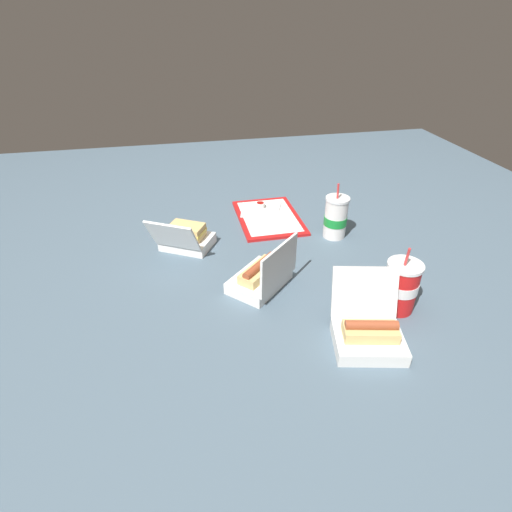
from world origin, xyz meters
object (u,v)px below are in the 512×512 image
plastic_fork (279,207)px  clamshell_sandwich_corner (186,238)px  clamshell_hotdog_front (368,332)px  soda_cup_left (336,218)px  soda_cup_right (401,286)px  food_tray (269,217)px  ketchup_cup (260,205)px  clamshell_hotdog_back (262,276)px

plastic_fork → clamshell_sandwich_corner: 0.50m
clamshell_hotdog_front → soda_cup_left: soda_cup_left is taller
clamshell_hotdog_front → soda_cup_right: (-0.12, 0.16, 0.04)m
food_tray → soda_cup_right: bearing=20.3°
clamshell_sandwich_corner → soda_cup_left: 0.59m
ketchup_cup → clamshell_hotdog_back: bearing=-11.9°
clamshell_sandwich_corner → clamshell_hotdog_front: size_ratio=1.11×
food_tray → plastic_fork: 0.10m
ketchup_cup → clamshell_sandwich_corner: size_ratio=0.15×
food_tray → soda_cup_left: size_ratio=1.63×
clamshell_hotdog_back → clamshell_sandwich_corner: size_ratio=0.93×
ketchup_cup → soda_cup_left: (0.29, 0.24, 0.06)m
clamshell_hotdog_front → ketchup_cup: bearing=-173.0°
clamshell_sandwich_corner → clamshell_hotdog_front: 0.77m
clamshell_hotdog_front → soda_cup_right: 0.20m
ketchup_cup → clamshell_sandwich_corner: (0.26, -0.35, 0.02)m
plastic_fork → ketchup_cup: bearing=-78.9°
soda_cup_left → plastic_fork: bearing=-150.1°
plastic_fork → soda_cup_left: soda_cup_left is taller
food_tray → clamshell_hotdog_back: clamshell_hotdog_back is taller
food_tray → clamshell_hotdog_back: 0.50m
ketchup_cup → clamshell_hotdog_back: (0.56, -0.12, 0.01)m
clamshell_hotdog_front → soda_cup_left: (-0.59, 0.13, 0.04)m
plastic_fork → clamshell_hotdog_front: clamshell_hotdog_front is taller
food_tray → soda_cup_right: (0.67, 0.25, 0.08)m
clamshell_sandwich_corner → plastic_fork: bearing=119.8°
food_tray → clamshell_hotdog_back: (0.47, -0.14, 0.03)m
ketchup_cup → clamshell_sandwich_corner: clamshell_sandwich_corner is taller
plastic_fork → clamshell_hotdog_back: clamshell_hotdog_back is taller
soda_cup_right → ketchup_cup: bearing=-160.8°
clamshell_hotdog_back → plastic_fork: bearing=159.8°
clamshell_sandwich_corner → soda_cup_left: (0.03, 0.59, 0.04)m
food_tray → plastic_fork: bearing=138.6°
food_tray → clamshell_hotdog_front: bearing=6.5°
ketchup_cup → clamshell_hotdog_front: 0.89m
plastic_fork → clamshell_hotdog_back: bearing=1.8°
clamshell_sandwich_corner → ketchup_cup: bearing=127.0°
clamshell_hotdog_front → soda_cup_right: bearing=128.5°
clamshell_sandwich_corner → food_tray: bearing=115.3°
ketchup_cup → clamshell_hotdog_front: (0.88, 0.11, 0.01)m
clamshell_hotdog_front → soda_cup_left: size_ratio=1.07×
food_tray → clamshell_sandwich_corner: clamshell_sandwich_corner is taller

